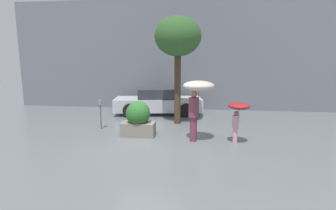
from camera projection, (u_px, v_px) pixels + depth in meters
ground_plane at (148, 144)px, 8.69m from camera, size 40.00×40.00×0.00m
building_facade at (170, 55)px, 14.52m from camera, size 18.00×0.30×6.00m
planter_box at (138, 119)px, 9.53m from camera, size 1.22×0.88×1.28m
person_adult at (197, 94)px, 8.71m from camera, size 1.03×1.03×2.08m
person_child at (238, 111)px, 8.57m from camera, size 0.71×0.71×1.39m
parked_car_near at (158, 102)px, 13.43m from camera, size 4.59×2.36×1.31m
street_tree at (178, 38)px, 10.87m from camera, size 1.95×1.95×4.55m
parking_meter at (100, 108)px, 10.44m from camera, size 0.14×0.14×1.18m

